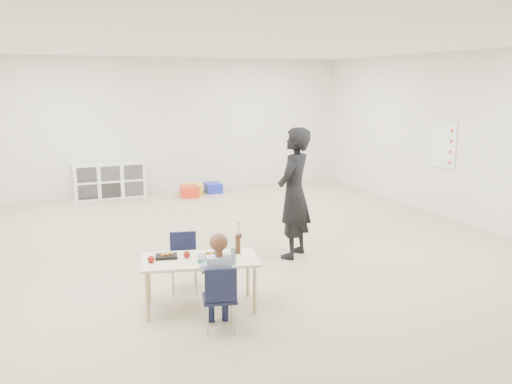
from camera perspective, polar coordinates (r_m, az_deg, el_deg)
name	(u,v)px	position (r m, az deg, el deg)	size (l,w,h in m)	color
room	(239,151)	(7.30, -1.79, 4.36)	(9.00, 9.02, 2.80)	#B6A78C
table	(200,283)	(5.69, -5.88, -9.52)	(1.28, 0.84, 0.54)	#F0E2C0
chair_near	(220,297)	(5.21, -3.85, -10.96)	(0.32, 0.30, 0.65)	#111533
chair_far	(184,263)	(6.15, -7.61, -7.42)	(0.32, 0.30, 0.65)	#111533
child	(219,278)	(5.14, -3.88, -9.03)	(0.43, 0.43, 1.02)	#BCD6FF
lunch_tray_near	(209,256)	(5.62, -4.96, -6.71)	(0.22, 0.16, 0.03)	black
lunch_tray_far	(166,256)	(5.66, -9.42, -6.71)	(0.22, 0.16, 0.03)	black
milk_carton	(201,258)	(5.46, -5.79, -6.93)	(0.07, 0.07, 0.10)	white
bread_roll	(225,256)	(5.54, -3.25, -6.77)	(0.09, 0.09, 0.07)	#B07948
apple_near	(187,254)	(5.63, -7.31, -6.54)	(0.07, 0.07, 0.07)	maroon
apple_far	(151,259)	(5.54, -11.00, -6.96)	(0.07, 0.07, 0.07)	maroon
cubby_shelf	(110,180)	(11.31, -15.16, 1.18)	(1.40, 0.40, 0.70)	white
rules_poster	(443,144)	(9.90, 19.11, 4.77)	(0.02, 0.60, 0.80)	white
adult	(294,193)	(7.15, 4.03, -0.13)	(0.63, 0.42, 1.74)	black
bin_red	(189,191)	(11.14, -7.04, 0.08)	(0.34, 0.44, 0.22)	red
bin_yellow	(193,189)	(11.38, -6.61, 0.32)	(0.34, 0.43, 0.21)	yellow
bin_blue	(213,188)	(11.51, -4.52, 0.47)	(0.32, 0.42, 0.20)	#1927BE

